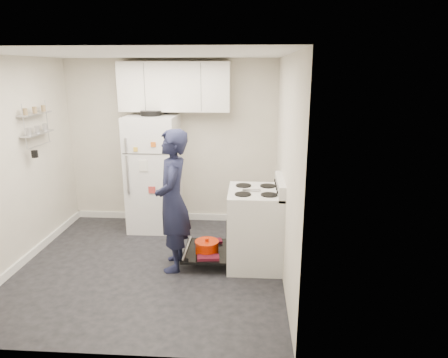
# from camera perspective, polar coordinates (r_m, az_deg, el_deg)

# --- Properties ---
(room) EXTENTS (3.21, 3.21, 2.51)m
(room) POSITION_cam_1_polar(r_m,az_deg,el_deg) (4.74, -11.32, 1.24)
(room) COLOR black
(room) RESTS_ON ground
(electric_range) EXTENTS (0.66, 0.76, 1.10)m
(electric_range) POSITION_cam_1_polar(r_m,az_deg,el_deg) (4.93, 4.31, -7.01)
(electric_range) COLOR silver
(electric_range) RESTS_ON ground
(open_oven_door) EXTENTS (0.55, 0.70, 0.23)m
(open_oven_door) POSITION_cam_1_polar(r_m,az_deg,el_deg) (5.03, -2.48, -9.94)
(open_oven_door) COLOR black
(open_oven_door) RESTS_ON ground
(refrigerator) EXTENTS (0.72, 0.74, 1.77)m
(refrigerator) POSITION_cam_1_polar(r_m,az_deg,el_deg) (6.01, -9.99, 0.88)
(refrigerator) COLOR white
(refrigerator) RESTS_ON ground
(upper_cabinets) EXTENTS (1.60, 0.33, 0.70)m
(upper_cabinets) POSITION_cam_1_polar(r_m,az_deg,el_deg) (5.94, -7.05, 12.96)
(upper_cabinets) COLOR silver
(upper_cabinets) RESTS_ON room
(wall_shelf_rack) EXTENTS (0.14, 0.60, 0.61)m
(wall_shelf_rack) POSITION_cam_1_polar(r_m,az_deg,el_deg) (5.63, -25.28, 7.15)
(wall_shelf_rack) COLOR #B2B2B7
(wall_shelf_rack) RESTS_ON room
(person) EXTENTS (0.46, 0.65, 1.70)m
(person) POSITION_cam_1_polar(r_m,az_deg,el_deg) (4.73, -7.34, -3.13)
(person) COLOR #181B35
(person) RESTS_ON ground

